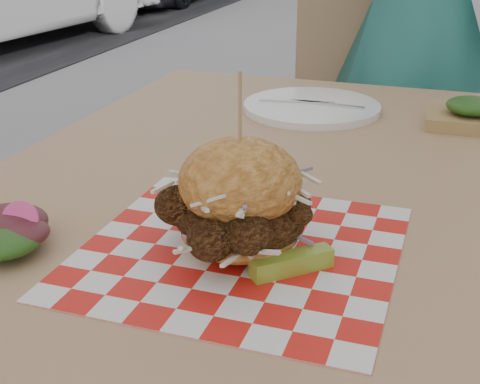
{
  "coord_description": "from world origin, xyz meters",
  "views": [
    {
      "loc": [
        0.36,
        -0.87,
        1.12
      ],
      "look_at": [
        0.14,
        -0.21,
        0.82
      ],
      "focal_mm": 50.0,
      "sensor_mm": 36.0,
      "label": 1
    }
  ],
  "objects_px": {
    "diner": "(415,32)",
    "patio_chair": "(356,119)",
    "patio_table": "(259,219)",
    "sandwich": "(240,204)"
  },
  "relations": [
    {
      "from": "diner",
      "to": "patio_chair",
      "type": "height_order",
      "value": "diner"
    },
    {
      "from": "diner",
      "to": "sandwich",
      "type": "distance_m",
      "value": 1.16
    },
    {
      "from": "diner",
      "to": "sandwich",
      "type": "height_order",
      "value": "diner"
    },
    {
      "from": "diner",
      "to": "patio_table",
      "type": "relative_size",
      "value": 1.37
    },
    {
      "from": "diner",
      "to": "patio_chair",
      "type": "relative_size",
      "value": 1.73
    },
    {
      "from": "diner",
      "to": "patio_table",
      "type": "distance_m",
      "value": 0.93
    },
    {
      "from": "sandwich",
      "to": "patio_chair",
      "type": "bearing_deg",
      "value": 92.73
    },
    {
      "from": "patio_chair",
      "to": "sandwich",
      "type": "bearing_deg",
      "value": -90.34
    },
    {
      "from": "diner",
      "to": "patio_table",
      "type": "xyz_separation_m",
      "value": [
        -0.14,
        -0.91,
        -0.15
      ]
    },
    {
      "from": "diner",
      "to": "patio_table",
      "type": "height_order",
      "value": "diner"
    }
  ]
}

